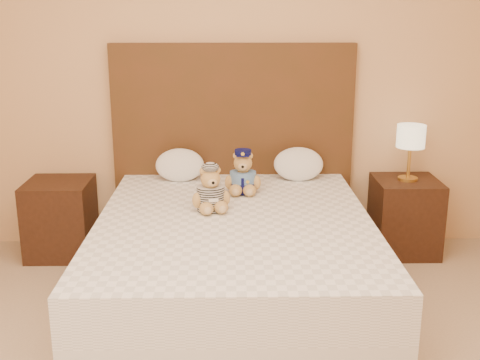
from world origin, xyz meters
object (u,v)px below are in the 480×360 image
(lamp, at_px, (411,139))
(teddy_police, at_px, (243,172))
(nightstand_left, at_px, (61,218))
(bed, at_px, (235,262))
(pillow_left, at_px, (180,163))
(pillow_right, at_px, (299,163))
(teddy_prisoner, at_px, (211,188))
(nightstand_right, at_px, (405,216))

(lamp, xyz_separation_m, teddy_police, (-1.19, -0.29, -0.15))
(nightstand_left, height_order, lamp, lamp)
(bed, relative_size, nightstand_left, 3.64)
(nightstand_left, xyz_separation_m, lamp, (2.50, 0.00, 0.57))
(bed, relative_size, pillow_left, 5.80)
(pillow_right, bearing_deg, nightstand_left, -179.00)
(lamp, xyz_separation_m, pillow_right, (-0.78, 0.03, -0.17))
(nightstand_left, relative_size, pillow_right, 1.56)
(bed, relative_size, teddy_police, 6.90)
(lamp, relative_size, teddy_prisoner, 1.45)
(teddy_prisoner, distance_m, pillow_right, 0.91)
(lamp, height_order, pillow_left, lamp)
(pillow_right, bearing_deg, teddy_police, -142.00)
(pillow_left, bearing_deg, bed, -65.32)
(lamp, distance_m, pillow_left, 1.64)
(bed, distance_m, pillow_right, 1.03)
(bed, height_order, teddy_prisoner, teddy_prisoner)
(nightstand_right, bearing_deg, bed, -147.38)
(teddy_police, xyz_separation_m, pillow_right, (0.40, 0.32, -0.02))
(lamp, height_order, teddy_police, lamp)
(nightstand_left, distance_m, lamp, 2.56)
(nightstand_left, xyz_separation_m, teddy_police, (1.31, -0.29, 0.42))
(bed, xyz_separation_m, lamp, (1.25, 0.80, 0.57))
(teddy_police, distance_m, teddy_prisoner, 0.41)
(nightstand_left, height_order, teddy_police, teddy_police)
(pillow_right, bearing_deg, pillow_left, 180.00)
(teddy_prisoner, bearing_deg, bed, -62.11)
(lamp, bearing_deg, nightstand_left, 180.00)
(nightstand_right, distance_m, pillow_right, 0.88)
(teddy_police, bearing_deg, teddy_prisoner, -116.96)
(nightstand_right, distance_m, teddy_police, 1.29)
(lamp, bearing_deg, pillow_right, 177.81)
(nightstand_left, distance_m, teddy_police, 1.41)
(teddy_police, height_order, teddy_prisoner, teddy_police)
(nightstand_right, distance_m, pillow_left, 1.68)
(nightstand_right, xyz_separation_m, teddy_police, (-1.19, -0.29, 0.42))
(lamp, distance_m, teddy_prisoner, 1.54)
(nightstand_right, xyz_separation_m, pillow_left, (-1.63, 0.03, 0.40))
(nightstand_right, height_order, lamp, lamp)
(teddy_police, bearing_deg, pillow_left, 147.17)
(nightstand_left, bearing_deg, teddy_police, -12.31)
(bed, height_order, nightstand_left, same)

